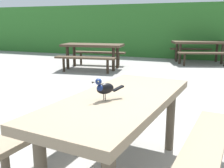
{
  "coord_description": "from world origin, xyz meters",
  "views": [
    {
      "loc": [
        0.5,
        -2.16,
        1.35
      ],
      "look_at": [
        -0.28,
        -0.15,
        0.84
      ],
      "focal_mm": 41.67,
      "sensor_mm": 36.0,
      "label": 1
    }
  ],
  "objects": [
    {
      "name": "picnic_table_far_centre",
      "position": [
        0.07,
        7.29,
        0.56
      ],
      "size": [
        2.16,
        2.14,
        0.74
      ],
      "color": "#473828",
      "rests_on": "ground"
    },
    {
      "name": "hedge_wall",
      "position": [
        0.0,
        8.91,
        1.04
      ],
      "size": [
        28.0,
        1.76,
        2.08
      ],
      "primitive_type": "cube",
      "color": "#2D6B28",
      "rests_on": "ground"
    },
    {
      "name": "bird_grackle",
      "position": [
        -0.28,
        -0.31,
        0.84
      ],
      "size": [
        0.2,
        0.24,
        0.18
      ],
      "color": "black",
      "rests_on": "picnic_table_foreground"
    },
    {
      "name": "picnic_table_mid_left",
      "position": [
        -2.85,
        4.91,
        0.56
      ],
      "size": [
        1.92,
        1.89,
        0.74
      ],
      "color": "#473828",
      "rests_on": "ground"
    },
    {
      "name": "picnic_table_foreground",
      "position": [
        -0.2,
        -0.16,
        0.56
      ],
      "size": [
        1.86,
        1.88,
        0.74
      ],
      "color": "#84725B",
      "rests_on": "ground"
    }
  ]
}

